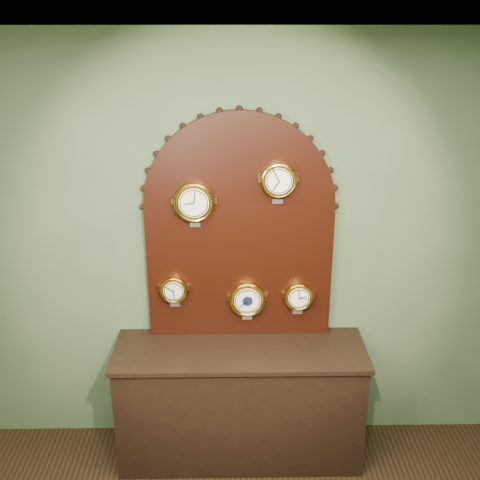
{
  "coord_description": "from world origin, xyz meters",
  "views": [
    {
      "loc": [
        -0.05,
        -1.08,
        2.87
      ],
      "look_at": [
        0.0,
        2.25,
        1.58
      ],
      "focal_mm": 44.22,
      "sensor_mm": 36.0,
      "label": 1
    }
  ],
  "objects_px": {
    "display_board": "(239,222)",
    "hygrometer": "(174,289)",
    "roman_clock": "(194,202)",
    "shop_counter": "(240,404)",
    "arabic_clock": "(279,180)",
    "tide_clock": "(299,296)",
    "barometer": "(247,299)"
  },
  "relations": [
    {
      "from": "display_board",
      "to": "hygrometer",
      "type": "relative_size",
      "value": 6.66
    },
    {
      "from": "shop_counter",
      "to": "arabic_clock",
      "type": "height_order",
      "value": "arabic_clock"
    },
    {
      "from": "hygrometer",
      "to": "barometer",
      "type": "distance_m",
      "value": 0.48
    },
    {
      "from": "hygrometer",
      "to": "tide_clock",
      "type": "bearing_deg",
      "value": -0.02
    },
    {
      "from": "barometer",
      "to": "display_board",
      "type": "bearing_deg",
      "value": 127.29
    },
    {
      "from": "tide_clock",
      "to": "roman_clock",
      "type": "bearing_deg",
      "value": -179.86
    },
    {
      "from": "hygrometer",
      "to": "display_board",
      "type": "bearing_deg",
      "value": 8.68
    },
    {
      "from": "roman_clock",
      "to": "tide_clock",
      "type": "relative_size",
      "value": 1.25
    },
    {
      "from": "shop_counter",
      "to": "barometer",
      "type": "bearing_deg",
      "value": 71.57
    },
    {
      "from": "barometer",
      "to": "arabic_clock",
      "type": "bearing_deg",
      "value": 0.17
    },
    {
      "from": "display_board",
      "to": "roman_clock",
      "type": "bearing_deg",
      "value": -166.51
    },
    {
      "from": "hygrometer",
      "to": "tide_clock",
      "type": "distance_m",
      "value": 0.82
    },
    {
      "from": "tide_clock",
      "to": "barometer",
      "type": "bearing_deg",
      "value": -179.76
    },
    {
      "from": "roman_clock",
      "to": "arabic_clock",
      "type": "relative_size",
      "value": 1.11
    },
    {
      "from": "barometer",
      "to": "tide_clock",
      "type": "bearing_deg",
      "value": 0.24
    },
    {
      "from": "shop_counter",
      "to": "hygrometer",
      "type": "bearing_deg",
      "value": 160.11
    },
    {
      "from": "display_board",
      "to": "arabic_clock",
      "type": "height_order",
      "value": "display_board"
    },
    {
      "from": "shop_counter",
      "to": "display_board",
      "type": "distance_m",
      "value": 1.25
    },
    {
      "from": "barometer",
      "to": "tide_clock",
      "type": "relative_size",
      "value": 1.2
    },
    {
      "from": "roman_clock",
      "to": "tide_clock",
      "type": "height_order",
      "value": "roman_clock"
    },
    {
      "from": "display_board",
      "to": "barometer",
      "type": "relative_size",
      "value": 5.33
    },
    {
      "from": "roman_clock",
      "to": "hygrometer",
      "type": "height_order",
      "value": "roman_clock"
    },
    {
      "from": "display_board",
      "to": "tide_clock",
      "type": "distance_m",
      "value": 0.63
    },
    {
      "from": "display_board",
      "to": "barometer",
      "type": "bearing_deg",
      "value": -52.71
    },
    {
      "from": "shop_counter",
      "to": "arabic_clock",
      "type": "bearing_deg",
      "value": 32.97
    },
    {
      "from": "shop_counter",
      "to": "arabic_clock",
      "type": "xyz_separation_m",
      "value": [
        0.24,
        0.15,
        1.52
      ]
    },
    {
      "from": "arabic_clock",
      "to": "barometer",
      "type": "height_order",
      "value": "arabic_clock"
    },
    {
      "from": "roman_clock",
      "to": "barometer",
      "type": "bearing_deg",
      "value": 0.04
    },
    {
      "from": "display_board",
      "to": "hygrometer",
      "type": "distance_m",
      "value": 0.62
    },
    {
      "from": "arabic_clock",
      "to": "tide_clock",
      "type": "height_order",
      "value": "arabic_clock"
    },
    {
      "from": "shop_counter",
      "to": "display_board",
      "type": "relative_size",
      "value": 1.05
    },
    {
      "from": "display_board",
      "to": "arabic_clock",
      "type": "distance_m",
      "value": 0.38
    }
  ]
}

